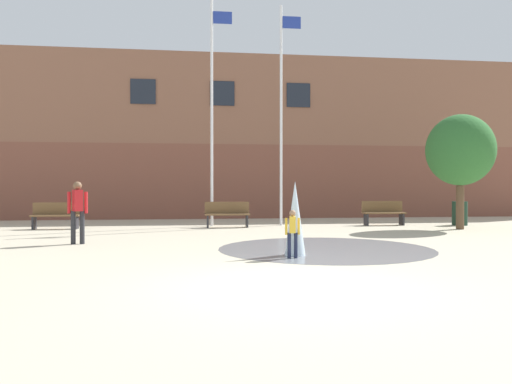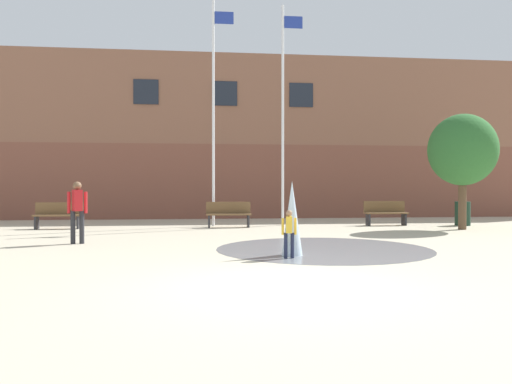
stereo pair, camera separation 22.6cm
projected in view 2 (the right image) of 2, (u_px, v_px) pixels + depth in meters
The scene contains 12 objects.
ground_plane at pixel (278, 288), 7.21m from camera, with size 100.00×100.00×0.00m, color #BCB299.
library_building at pixel (222, 142), 25.51m from camera, with size 36.00×6.05×7.52m.
splash_fountain at pixel (305, 231), 11.00m from camera, with size 5.03×5.03×1.58m.
park_bench_left_of_flagpoles at pixel (58, 215), 17.23m from camera, with size 1.60×0.44×0.91m.
park_bench_under_left_flagpole at pixel (229, 214), 17.84m from camera, with size 1.60×0.44×0.91m.
park_bench_far_right at pixel (385, 213), 18.75m from camera, with size 1.60×0.44×0.91m.
child_with_pink_shirt at pixel (289, 230), 10.13m from camera, with size 0.31×0.23×0.99m.
adult_watching at pixel (77, 207), 12.72m from camera, with size 0.50×0.39×1.59m.
flagpole_left at pixel (214, 107), 18.42m from camera, with size 0.80×0.10×8.33m.
flagpole_right at pixel (283, 109), 18.71m from camera, with size 0.80×0.10×8.26m.
trash_can at pixel (463, 213), 18.67m from camera, with size 0.56×0.56×0.90m, color #193323.
street_tree_near_building at pixel (463, 150), 16.90m from camera, with size 2.28×2.28×3.92m.
Camera 2 is at (-1.12, -7.12, 1.47)m, focal length 35.00 mm.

